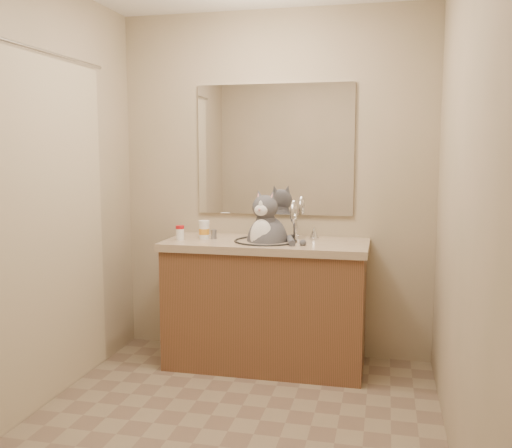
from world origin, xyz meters
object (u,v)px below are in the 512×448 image
(cat, at_px, (267,238))
(pill_bottle_redcap, at_px, (180,233))
(pill_bottle_orange, at_px, (204,230))
(grey_canister, at_px, (214,234))

(cat, bearing_deg, pill_bottle_redcap, -160.61)
(cat, relative_size, pill_bottle_orange, 4.41)
(cat, xyz_separation_m, pill_bottle_orange, (-0.44, 0.01, 0.04))
(cat, distance_m, pill_bottle_orange, 0.44)
(pill_bottle_redcap, xyz_separation_m, pill_bottle_orange, (0.14, 0.09, 0.01))
(cat, xyz_separation_m, grey_canister, (-0.37, 0.01, 0.01))
(pill_bottle_redcap, height_order, grey_canister, pill_bottle_redcap)
(pill_bottle_redcap, relative_size, grey_canister, 1.55)
(cat, height_order, pill_bottle_redcap, cat)
(cat, distance_m, pill_bottle_redcap, 0.58)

